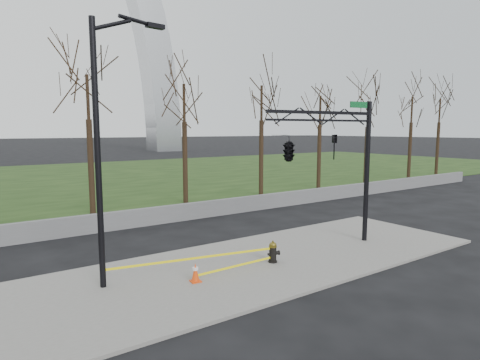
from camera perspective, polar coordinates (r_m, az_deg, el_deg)
ground at (r=15.13m, az=3.31°, el=-11.58°), size 500.00×500.00×0.00m
sidewalk at (r=15.11m, az=3.32°, el=-11.40°), size 18.00×6.00×0.10m
grass_strip at (r=42.47m, az=-22.55°, el=0.03°), size 120.00×40.00×0.06m
guardrail at (r=21.65m, az=-9.92°, el=-4.72°), size 60.00×0.30×0.90m
tree_row at (r=27.76m, az=-1.76°, el=6.13°), size 58.57×4.00×8.76m
fire_hydrant at (r=14.83m, az=4.68°, el=-10.09°), size 0.50×0.32×0.79m
traffic_cone at (r=13.07m, az=-6.29°, el=-12.79°), size 0.34×0.34×0.61m
street_light at (r=12.62m, az=-18.53°, el=6.07°), size 2.39×0.45×8.21m
traffic_signal_mast at (r=15.76m, az=9.18°, el=4.48°), size 5.07×2.53×6.00m
caution_tape at (r=13.77m, az=-4.24°, el=-11.28°), size 5.69×1.25×0.41m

